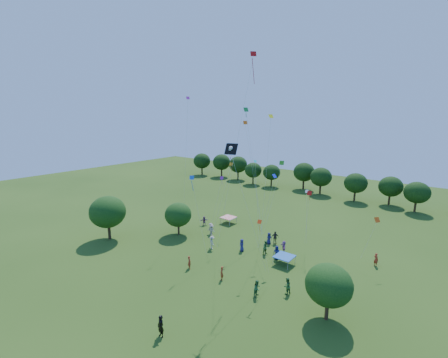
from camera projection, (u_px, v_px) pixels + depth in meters
ground at (123, 332)px, 25.50m from camera, size 160.00×160.00×0.00m
near_tree_west at (108, 212)px, 43.80m from camera, size 5.19×5.19×6.57m
near_tree_north at (178, 215)px, 45.73m from camera, size 4.09×4.09×5.05m
near_tree_east at (329, 285)px, 26.42m from camera, size 4.14×4.14×5.28m
treeline at (330, 178)px, 68.30m from camera, size 88.01×8.77×6.77m
tent_red_stripe at (228, 217)px, 50.99m from camera, size 2.20×2.20×1.10m
tent_blue at (284, 256)px, 36.89m from camera, size 2.20×2.20×1.10m
man_in_black at (161, 326)px, 24.77m from camera, size 0.77×0.54×1.93m
crowd_person_0 at (269, 238)px, 42.81m from camera, size 0.77×0.94×1.68m
crowd_person_1 at (376, 259)px, 36.57m from camera, size 0.73×0.67×1.65m
crowd_person_2 at (287, 286)px, 30.80m from camera, size 0.72×0.97×1.75m
crowd_person_3 at (212, 242)px, 41.19m from camera, size 1.35×1.07×1.89m
crowd_person_4 at (275, 237)px, 42.89m from camera, size 1.13×1.12×1.87m
crowd_person_5 at (204, 221)px, 50.16m from camera, size 1.30×1.43×1.53m
crowd_person_6 at (242, 245)px, 40.53m from camera, size 0.96×0.84×1.72m
crowd_person_7 at (189, 262)px, 35.95m from camera, size 0.70×0.60×1.59m
crowd_person_8 at (266, 248)px, 39.56m from camera, size 0.76×1.05×1.90m
crowd_person_9 at (212, 230)px, 45.97m from camera, size 1.11×0.54×1.66m
crowd_person_10 at (183, 218)px, 50.95m from camera, size 1.14×0.83×1.76m
crowd_person_11 at (284, 247)px, 40.06m from camera, size 1.46×1.53×1.67m
crowd_person_12 at (277, 252)px, 38.26m from camera, size 1.00×0.91×1.80m
crowd_person_13 at (222, 273)px, 33.42m from camera, size 0.69×0.69×1.59m
crowd_person_14 at (257, 288)px, 30.41m from camera, size 0.52×0.89×1.75m
crowd_person_15 at (211, 228)px, 46.61m from camera, size 0.73×1.19×1.70m
pirate_kite at (232, 152)px, 28.90m from camera, size 2.95×3.95×14.12m
red_high_kite at (246, 95)px, 35.95m from camera, size 2.93×4.24×24.19m
small_kite_0 at (376, 223)px, 35.10m from camera, size 1.47×1.63×5.07m
small_kite_1 at (261, 231)px, 30.67m from camera, size 0.52×1.87×6.41m
small_kite_2 at (269, 141)px, 41.73m from camera, size 0.63×2.07×16.92m
small_kite_3 at (249, 132)px, 43.33m from camera, size 4.64×2.03×17.90m
small_kite_4 at (272, 189)px, 37.46m from camera, size 1.51×1.83×9.61m
small_kite_5 at (187, 135)px, 45.42m from camera, size 1.89×0.56×19.50m
small_kite_6 at (307, 202)px, 39.40m from camera, size 0.79×0.65×7.18m
small_kite_7 at (257, 190)px, 36.58m from camera, size 0.40×1.35×11.55m
small_kite_8 at (309, 200)px, 38.50m from camera, size 0.69×0.58×7.30m
small_kite_9 at (249, 148)px, 42.74m from camera, size 3.92×0.79×16.01m
small_kite_10 at (228, 175)px, 46.37m from camera, size 0.91×3.68×9.60m
small_kite_11 at (279, 174)px, 41.98m from camera, size 1.74×2.44×10.55m
small_kite_12 at (194, 191)px, 35.96m from camera, size 2.17×0.66×9.72m
small_kite_13 at (219, 189)px, 41.43m from camera, size 0.99×2.19×8.53m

